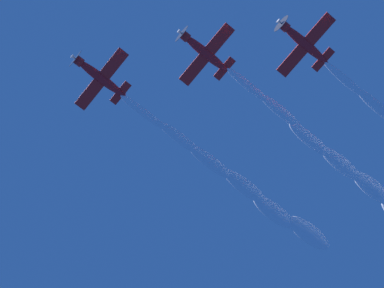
{
  "coord_description": "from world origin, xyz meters",
  "views": [
    {
      "loc": [
        28.93,
        5.25,
        1.51
      ],
      "look_at": [
        -8.13,
        6.19,
        86.25
      ],
      "focal_mm": 65.6,
      "sensor_mm": 36.0,
      "label": 1
    }
  ],
  "objects": [
    {
      "name": "smoke_trail_lead",
      "position": [
        -15.53,
        15.24,
        85.86
      ],
      "size": [
        23.55,
        30.13,
        2.8
      ],
      "color": "white"
    },
    {
      "name": "airplane_left_wingman",
      "position": [
        4.15,
        7.37,
        87.47
      ],
      "size": [
        8.21,
        7.85,
        2.78
      ],
      "color": "red"
    },
    {
      "name": "smoke_trail_left_wingman",
      "position": [
        -12.66,
        28.47,
        87.43
      ],
      "size": [
        24.69,
        29.63,
        2.65
      ],
      "color": "white"
    },
    {
      "name": "airplane_right_wingman",
      "position": [
        6.16,
        19.53,
        85.8
      ],
      "size": [
        8.22,
        7.84,
        2.76
      ],
      "color": "red"
    },
    {
      "name": "airplane_lead",
      "position": [
        1.07,
        -5.84,
        85.86
      ],
      "size": [
        8.22,
        7.87,
        2.77
      ],
      "color": "red"
    }
  ]
}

